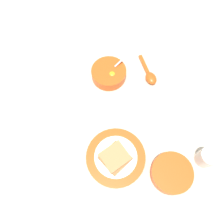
{
  "coord_description": "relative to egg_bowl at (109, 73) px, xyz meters",
  "views": [
    {
      "loc": [
        0.26,
        -0.16,
        0.84
      ],
      "look_at": [
        -0.06,
        -0.01,
        0.02
      ],
      "focal_mm": 35.0,
      "sensor_mm": 36.0,
      "label": 1
    }
  ],
  "objects": [
    {
      "name": "congee_bowl",
      "position": [
        0.48,
        0.03,
        0.0
      ],
      "size": [
        0.15,
        0.15,
        0.05
      ],
      "color": "#DB5119",
      "rests_on": "ground_plane"
    },
    {
      "name": "drinking_cup",
      "position": [
        0.49,
        0.18,
        0.02
      ],
      "size": [
        0.07,
        0.07,
        0.08
      ],
      "color": "silver",
      "rests_on": "ground_plane"
    },
    {
      "name": "ground_plane",
      "position": [
        0.23,
        -0.05,
        -0.03
      ],
      "size": [
        3.0,
        3.0,
        0.0
      ],
      "primitive_type": "plane",
      "color": "beige"
    },
    {
      "name": "egg_bowl",
      "position": [
        0.0,
        0.0,
        0.0
      ],
      "size": [
        0.15,
        0.16,
        0.07
      ],
      "color": "#DB5119",
      "rests_on": "ground_plane"
    },
    {
      "name": "toast_sandwich",
      "position": [
        0.35,
        -0.13,
        0.01
      ],
      "size": [
        0.12,
        0.12,
        0.03
      ],
      "color": "#9E7042",
      "rests_on": "toast_plate"
    },
    {
      "name": "soup_spoon",
      "position": [
        0.08,
        0.16,
        -0.01
      ],
      "size": [
        0.17,
        0.05,
        0.03
      ],
      "color": "#DB5119",
      "rests_on": "ground_plane"
    },
    {
      "name": "toast_plate",
      "position": [
        0.34,
        -0.13,
        -0.02
      ],
      "size": [
        0.23,
        0.23,
        0.02
      ],
      "color": "#DB5119",
      "rests_on": "ground_plane"
    }
  ]
}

